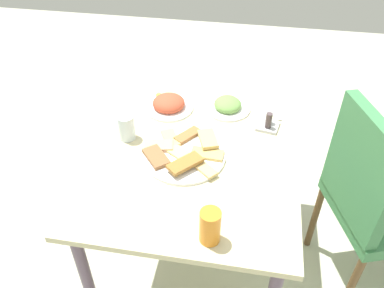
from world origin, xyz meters
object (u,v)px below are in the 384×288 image
salad_plate_rice (169,104)px  paper_napkin (276,108)px  dining_table (197,161)px  salad_plate_greens (228,106)px  pide_platter (183,153)px  drinking_glass (127,127)px  soda_can (210,226)px  spoon (280,108)px  condiment_caddy (268,123)px  dining_chair (375,197)px  fork (272,107)px

salad_plate_rice → paper_napkin: 0.49m
dining_table → salad_plate_greens: size_ratio=5.19×
pide_platter → drinking_glass: drinking_glass is taller
soda_can → drinking_glass: 0.60m
salad_plate_greens → soda_can: bearing=1.6°
spoon → condiment_caddy: size_ratio=1.81×
pide_platter → condiment_caddy: size_ratio=3.15×
salad_plate_rice → paper_napkin: bearing=100.0°
dining_chair → spoon: bearing=-127.7°
pide_platter → fork: (-0.39, 0.33, -0.01)m
pide_platter → paper_napkin: 0.53m
dining_table → condiment_caddy: bearing=122.2°
dining_table → salad_plate_greens: salad_plate_greens is taller
dining_chair → salad_plate_rice: (-0.23, -0.90, 0.20)m
dining_table → fork: fork is taller
drinking_glass → paper_napkin: 0.68m
paper_napkin → fork: (0.00, -0.02, 0.00)m
paper_napkin → condiment_caddy: size_ratio=1.21×
soda_can → dining_chair: bearing=126.2°
dining_table → soda_can: size_ratio=8.68×
dining_chair → fork: 0.57m
dining_table → salad_plate_rice: bearing=-144.5°
soda_can → paper_napkin: 0.79m
dining_table → salad_plate_greens: 0.31m
dining_chair → paper_napkin: (-0.31, -0.42, 0.18)m
salad_plate_rice → fork: bearing=100.4°
pide_platter → salad_plate_rice: (-0.31, -0.13, 0.01)m
pide_platter → salad_plate_rice: size_ratio=1.52×
drinking_glass → condiment_caddy: bearing=106.7°
dining_table → paper_napkin: size_ratio=8.27×
condiment_caddy → dining_table: bearing=-57.8°
dining_chair → soda_can: bearing=-53.8°
pide_platter → salad_plate_greens: size_ratio=1.63×
pide_platter → fork: pide_platter is taller
paper_napkin → condiment_caddy: condiment_caddy is taller
pide_platter → drinking_glass: (-0.08, -0.25, 0.04)m
dining_chair → drinking_glass: dining_chair is taller
drinking_glass → condiment_caddy: size_ratio=1.01×
soda_can → fork: 0.79m
dining_chair → pide_platter: size_ratio=2.80×
soda_can → spoon: bearing=164.5°
salad_plate_greens → fork: size_ratio=1.11×
condiment_caddy → fork: bearing=174.4°
pide_platter → spoon: 0.54m
salad_plate_greens → fork: (-0.04, 0.20, -0.01)m
spoon → paper_napkin: bearing=-90.2°
drinking_glass → fork: drinking_glass is taller
dining_table → fork: 0.44m
salad_plate_greens → condiment_caddy: 0.21m
pide_platter → condiment_caddy: condiment_caddy is taller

